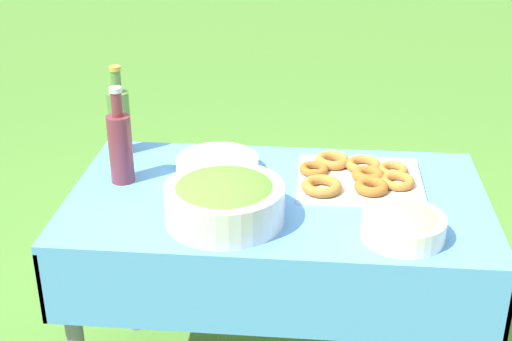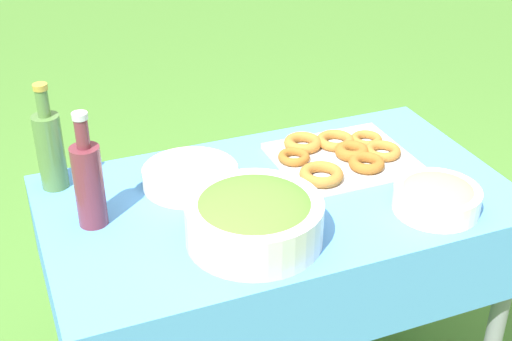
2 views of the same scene
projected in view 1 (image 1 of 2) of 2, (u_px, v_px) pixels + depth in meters
The scene contains 7 objects.
picnic_table at pixel (277, 228), 2.16m from camera, with size 1.23×0.71×0.75m.
salad_bowl at pixel (224, 199), 1.94m from camera, with size 0.33×0.33×0.13m.
pasta_bowl at pixel (404, 224), 1.87m from camera, with size 0.22×0.22×0.08m.
donut_platter at pixel (357, 177), 2.17m from camera, with size 0.38×0.33×0.05m.
plate_stack at pixel (217, 165), 2.24m from camera, with size 0.26×0.26×0.05m.
olive_oil_bottle at pixel (119, 119), 2.34m from camera, with size 0.07×0.07×0.30m.
wine_bottle at pixel (120, 145), 2.14m from camera, with size 0.07×0.07×0.30m.
Camera 1 is at (0.11, -1.87, 1.72)m, focal length 50.00 mm.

